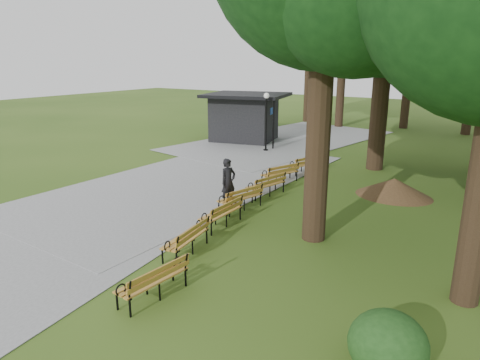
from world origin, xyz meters
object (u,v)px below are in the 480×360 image
Objects in this scene: dirt_mound at (394,187)px; bench_4 at (266,185)px; kiosk at (244,117)px; bench_2 at (221,213)px; person at (228,182)px; bench_5 at (280,173)px; bench_6 at (305,164)px; lamp_post at (266,110)px; bench_0 at (153,280)px; bench_1 at (185,238)px; bench_3 at (240,198)px.

dirt_mound is 5.08m from bench_4.
kiosk reaches higher than bench_2.
person is 0.35× the size of kiosk.
kiosk is at bearing -118.11° from bench_5.
bench_5 is (6.73, -7.82, -1.12)m from kiosk.
kiosk is at bearing 148.39° from dirt_mound.
bench_5 is 1.00× the size of bench_6.
bench_2 is at bearing -67.66° from lamp_post.
bench_0 and bench_4 have the same top height.
person is 10.05m from lamp_post.
person is 0.93× the size of bench_1.
bench_2 is at bearing 26.28° from bench_3.
bench_5 is at bearing -172.24° from bench_2.
bench_5 is at bearing -62.00° from kiosk.
bench_0 is 1.00× the size of bench_1.
bench_3 is 1.95m from bench_4.
bench_2 is 3.65m from bench_4.
dirt_mound is 9.25m from bench_1.
bench_1 and bench_2 have the same top height.
person is at bearing -68.73° from lamp_post.
person is 1.93m from bench_4.
lamp_post is 1.36× the size of dirt_mound.
dirt_mound is 6.31m from bench_3.
bench_3 is at bearing 26.96° from bench_5.
lamp_post is 5.70m from bench_6.
person is 0.93× the size of bench_5.
person is 0.93× the size of bench_2.
bench_1 is 1.00× the size of bench_2.
lamp_post is 1.78× the size of bench_5.
lamp_post reaches higher than kiosk.
person reaches higher than bench_3.
bench_4 is at bearing 178.66° from bench_1.
dirt_mound is 1.31× the size of bench_2.
kiosk reaches higher than bench_6.
bench_5 is (3.84, -5.60, -1.98)m from lamp_post.
bench_0 is (8.68, -17.76, -1.12)m from kiosk.
kiosk is at bearing -150.52° from bench_2.
bench_3 is 1.00× the size of bench_6.
bench_2 is (7.46, -13.33, -1.12)m from kiosk.
bench_2 is (-0.35, 2.21, 0.00)m from bench_1.
bench_6 is at bearing 163.18° from dirt_mound.
bench_3 is at bearing -71.29° from kiosk.
dirt_mound is (11.42, -7.03, -1.20)m from kiosk.
bench_5 is at bearing -55.54° from lamp_post.
bench_6 is (-4.45, 1.35, 0.08)m from dirt_mound.
bench_5 is (0.24, 3.66, -0.44)m from person.
bench_0 is at bearing -69.58° from lamp_post.
bench_0 is at bearing -104.33° from dirt_mound.
bench_0 and bench_1 have the same top height.
bench_2 reaches higher than dirt_mound.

